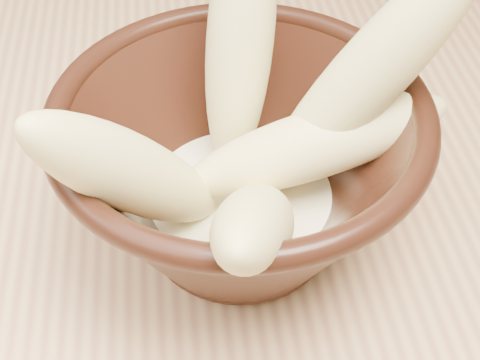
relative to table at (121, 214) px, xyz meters
name	(u,v)px	position (x,y,z in m)	size (l,w,h in m)	color
table	(121,214)	(0.00, 0.00, 0.00)	(1.20, 0.80, 0.75)	#DFB27B
bowl	(240,168)	(0.09, -0.11, 0.15)	(0.23, 0.23, 0.13)	black
milk_puddle	(240,201)	(0.09, -0.11, 0.12)	(0.13, 0.13, 0.02)	#FAF1C9
banana_upright	(240,41)	(0.10, -0.05, 0.21)	(0.04, 0.04, 0.18)	#E6D888
banana_left	(132,173)	(0.03, -0.14, 0.19)	(0.04, 0.04, 0.17)	#E6D888
banana_right	(363,82)	(0.17, -0.10, 0.21)	(0.04, 0.04, 0.20)	#E6D888
banana_across	(313,145)	(0.14, -0.11, 0.17)	(0.04, 0.04, 0.17)	#E6D888
banana_front	(255,225)	(0.09, -0.17, 0.17)	(0.04, 0.04, 0.15)	#E6D888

